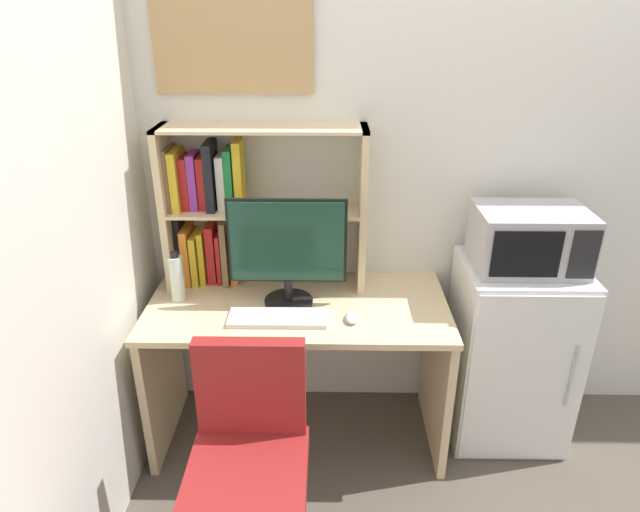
% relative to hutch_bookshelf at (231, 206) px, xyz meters
% --- Properties ---
extents(wall_back, '(6.40, 0.04, 2.60)m').
position_rel_hutch_bookshelf_xyz_m(wall_back, '(1.59, 0.12, 0.18)').
color(wall_back, silver).
rests_on(wall_back, ground_plane).
extents(desk, '(1.34, 0.64, 0.74)m').
position_rel_hutch_bookshelf_xyz_m(desk, '(0.31, -0.22, -0.60)').
color(desk, beige).
rests_on(desk, ground_plane).
extents(hutch_bookshelf, '(0.91, 0.22, 0.74)m').
position_rel_hutch_bookshelf_xyz_m(hutch_bookshelf, '(0.00, 0.00, 0.00)').
color(hutch_bookshelf, beige).
rests_on(hutch_bookshelf, desk).
extents(monitor, '(0.51, 0.22, 0.49)m').
position_rel_hutch_bookshelf_xyz_m(monitor, '(0.27, -0.21, -0.11)').
color(monitor, black).
rests_on(monitor, desk).
extents(keyboard, '(0.42, 0.15, 0.02)m').
position_rel_hutch_bookshelf_xyz_m(keyboard, '(0.23, -0.36, -0.37)').
color(keyboard, silver).
rests_on(keyboard, desk).
extents(computer_mouse, '(0.06, 0.10, 0.03)m').
position_rel_hutch_bookshelf_xyz_m(computer_mouse, '(0.55, -0.36, -0.37)').
color(computer_mouse, silver).
rests_on(computer_mouse, desk).
extents(water_bottle, '(0.06, 0.06, 0.23)m').
position_rel_hutch_bookshelf_xyz_m(water_bottle, '(-0.23, -0.18, -0.27)').
color(water_bottle, silver).
rests_on(water_bottle, desk).
extents(mini_fridge, '(0.53, 0.49, 0.90)m').
position_rel_hutch_bookshelf_xyz_m(mini_fridge, '(1.32, -0.16, -0.67)').
color(mini_fridge, white).
rests_on(mini_fridge, ground_plane).
extents(microwave, '(0.47, 0.33, 0.27)m').
position_rel_hutch_bookshelf_xyz_m(microwave, '(1.32, -0.16, -0.09)').
color(microwave, '#ADADB2').
rests_on(microwave, mini_fridge).
extents(desk_chair, '(0.48, 0.48, 0.91)m').
position_rel_hutch_bookshelf_xyz_m(desk_chair, '(0.17, -0.91, -0.71)').
color(desk_chair, black).
rests_on(desk_chair, ground_plane).
extents(wall_corkboard, '(0.67, 0.02, 0.43)m').
position_rel_hutch_bookshelf_xyz_m(wall_corkboard, '(0.04, 0.09, 0.70)').
color(wall_corkboard, tan).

